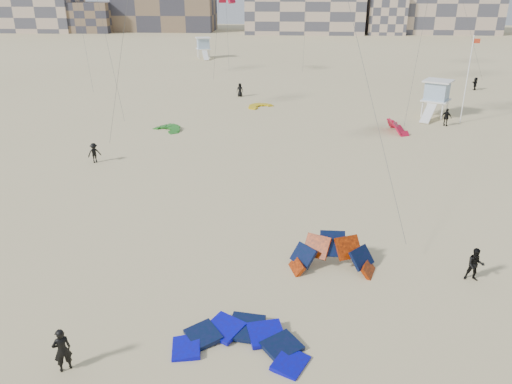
# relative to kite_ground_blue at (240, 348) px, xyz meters

# --- Properties ---
(ground) EXTENTS (320.00, 320.00, 0.00)m
(ground) POSITION_rel_kite_ground_blue_xyz_m (-4.83, 2.01, 0.00)
(ground) COLOR beige
(ground) RESTS_ON ground
(kite_ground_blue) EXTENTS (5.47, 5.68, 1.34)m
(kite_ground_blue) POSITION_rel_kite_ground_blue_xyz_m (0.00, 0.00, 0.00)
(kite_ground_blue) COLOR #0005D6
(kite_ground_blue) RESTS_ON ground
(kite_ground_orange) EXTENTS (4.37, 4.29, 4.31)m
(kite_ground_orange) POSITION_rel_kite_ground_blue_xyz_m (4.06, 6.20, 0.00)
(kite_ground_orange) COLOR #DD3D06
(kite_ground_orange) RESTS_ON ground
(kite_ground_green) EXTENTS (4.11, 4.15, 1.34)m
(kite_ground_green) POSITION_rel_kite_ground_blue_xyz_m (-10.11, 30.85, 0.00)
(kite_ground_green) COLOR #287C20
(kite_ground_green) RESTS_ON ground
(kite_ground_red_far) EXTENTS (3.65, 3.58, 3.30)m
(kite_ground_red_far) POSITION_rel_kite_ground_blue_xyz_m (12.18, 31.70, 0.00)
(kite_ground_red_far) COLOR red
(kite_ground_red_far) RESTS_ON ground
(kite_ground_yellow) EXTENTS (4.11, 4.11, 0.61)m
(kite_ground_yellow) POSITION_rel_kite_ground_blue_xyz_m (-1.73, 41.19, 0.00)
(kite_ground_yellow) COLOR orange
(kite_ground_yellow) RESTS_ON ground
(kitesurfer_main) EXTENTS (0.79, 0.76, 1.83)m
(kitesurfer_main) POSITION_rel_kite_ground_blue_xyz_m (-6.44, -1.63, 0.91)
(kitesurfer_main) COLOR black
(kitesurfer_main) RESTS_ON ground
(kitesurfer_b) EXTENTS (0.92, 0.77, 1.71)m
(kitesurfer_b) POSITION_rel_kite_ground_blue_xyz_m (10.83, 5.62, 0.86)
(kitesurfer_b) COLOR black
(kitesurfer_b) RESTS_ON ground
(kitesurfer_c) EXTENTS (1.19, 1.10, 1.61)m
(kitesurfer_c) POSITION_rel_kite_ground_blue_xyz_m (-13.75, 21.12, 0.80)
(kitesurfer_c) COLOR black
(kitesurfer_c) RESTS_ON ground
(kitesurfer_d) EXTENTS (1.08, 0.99, 1.77)m
(kitesurfer_d) POSITION_rel_kite_ground_blue_xyz_m (17.44, 34.25, 0.89)
(kitesurfer_d) COLOR black
(kitesurfer_d) RESTS_ON ground
(kitesurfer_e) EXTENTS (0.85, 0.58, 1.67)m
(kitesurfer_e) POSITION_rel_kite_ground_blue_xyz_m (-4.56, 46.68, 0.83)
(kitesurfer_e) COLOR black
(kitesurfer_e) RESTS_ON ground
(kitesurfer_f) EXTENTS (0.54, 1.57, 1.67)m
(kitesurfer_f) POSITION_rel_kite_ground_blue_xyz_m (26.39, 52.93, 0.84)
(kitesurfer_f) COLOR black
(kitesurfer_f) RESTS_ON ground
(lifeguard_tower_near) EXTENTS (3.72, 5.80, 3.86)m
(lifeguard_tower_near) POSITION_rel_kite_ground_blue_xyz_m (17.27, 38.10, 1.92)
(lifeguard_tower_near) COLOR white
(lifeguard_tower_near) RESTS_ON ground
(lifeguard_tower_far) EXTENTS (3.33, 5.52, 3.76)m
(lifeguard_tower_far) POSITION_rel_kite_ground_blue_xyz_m (-14.75, 80.34, 1.86)
(lifeguard_tower_far) COLOR white
(lifeguard_tower_far) RESTS_ON ground
(flagpole) EXTENTS (0.70, 0.11, 8.66)m
(flagpole) POSITION_rel_kite_ground_blue_xyz_m (19.30, 35.58, 4.53)
(flagpole) COLOR white
(flagpole) RESTS_ON ground
(condo_west_a) EXTENTS (30.00, 15.00, 14.00)m
(condo_west_a) POSITION_rel_kite_ground_blue_xyz_m (-74.83, 132.01, 7.00)
(condo_west_a) COLOR tan
(condo_west_a) RESTS_ON ground
(condo_mid) EXTENTS (32.00, 16.00, 12.00)m
(condo_mid) POSITION_rel_kite_ground_blue_xyz_m (5.17, 132.01, 6.00)
(condo_mid) COLOR tan
(condo_mid) RESTS_ON ground
(condo_east) EXTENTS (26.00, 14.00, 16.00)m
(condo_east) POSITION_rel_kite_ground_blue_xyz_m (45.17, 134.01, 8.00)
(condo_east) COLOR tan
(condo_east) RESTS_ON ground
(condo_fill_left) EXTENTS (12.00, 10.00, 8.00)m
(condo_fill_left) POSITION_rel_kite_ground_blue_xyz_m (-54.83, 130.01, 4.00)
(condo_fill_left) COLOR brown
(condo_fill_left) RESTS_ON ground
(condo_fill_right) EXTENTS (10.00, 10.00, 10.00)m
(condo_fill_right) POSITION_rel_kite_ground_blue_xyz_m (27.17, 130.01, 5.00)
(condo_fill_right) COLOR tan
(condo_fill_right) RESTS_ON ground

